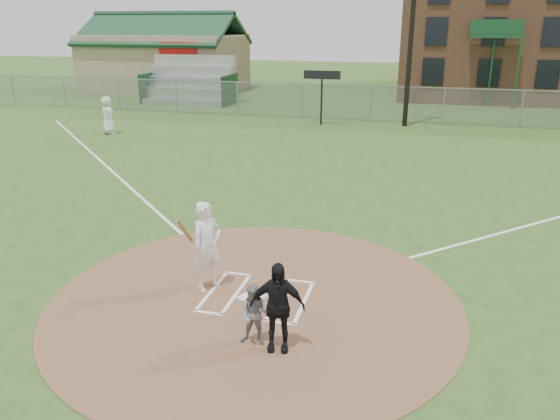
% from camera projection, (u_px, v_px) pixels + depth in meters
% --- Properties ---
extents(ground, '(140.00, 140.00, 0.00)m').
position_uv_depth(ground, '(255.00, 300.00, 11.20)').
color(ground, '#2D511B').
rests_on(ground, ground).
extents(dirt_circle, '(8.40, 8.40, 0.02)m').
position_uv_depth(dirt_circle, '(255.00, 300.00, 11.20)').
color(dirt_circle, brown).
rests_on(dirt_circle, ground).
extents(home_plate, '(0.60, 0.60, 0.03)m').
position_uv_depth(home_plate, '(252.00, 297.00, 11.27)').
color(home_plate, white).
rests_on(home_plate, dirt_circle).
extents(foul_line_third, '(17.04, 17.04, 0.01)m').
position_uv_depth(foul_line_third, '(106.00, 166.00, 21.61)').
color(foul_line_third, white).
rests_on(foul_line_third, ground).
extents(catcher, '(0.56, 0.44, 1.13)m').
position_uv_depth(catcher, '(255.00, 315.00, 9.50)').
color(catcher, gray).
rests_on(catcher, dirt_circle).
extents(umpire, '(1.01, 0.56, 1.63)m').
position_uv_depth(umpire, '(277.00, 307.00, 9.28)').
color(umpire, black).
rests_on(umpire, dirt_circle).
extents(ondeck_player, '(1.09, 1.04, 1.88)m').
position_uv_depth(ondeck_player, '(107.00, 115.00, 27.50)').
color(ondeck_player, silver).
rests_on(ondeck_player, ground).
extents(batters_boxes, '(2.08, 1.88, 0.01)m').
position_uv_depth(batters_boxes, '(257.00, 296.00, 11.33)').
color(batters_boxes, white).
rests_on(batters_boxes, dirt_circle).
extents(batter_at_plate, '(0.75, 1.12, 1.93)m').
position_uv_depth(batter_at_plate, '(207.00, 246.00, 11.39)').
color(batter_at_plate, white).
rests_on(batter_at_plate, dirt_circle).
extents(outfield_fence, '(56.08, 0.08, 2.03)m').
position_uv_depth(outfield_fence, '(371.00, 103.00, 30.96)').
color(outfield_fence, slate).
rests_on(outfield_fence, ground).
extents(bleachers, '(6.08, 3.20, 3.20)m').
position_uv_depth(bleachers, '(189.00, 80.00, 37.77)').
color(bleachers, '#B7BABF').
rests_on(bleachers, ground).
extents(clubhouse, '(12.20, 8.71, 6.23)m').
position_uv_depth(clubhouse, '(166.00, 60.00, 44.93)').
color(clubhouse, tan).
rests_on(clubhouse, ground).
extents(scoreboard_sign, '(2.00, 0.10, 2.93)m').
position_uv_depth(scoreboard_sign, '(322.00, 81.00, 29.48)').
color(scoreboard_sign, black).
rests_on(scoreboard_sign, ground).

